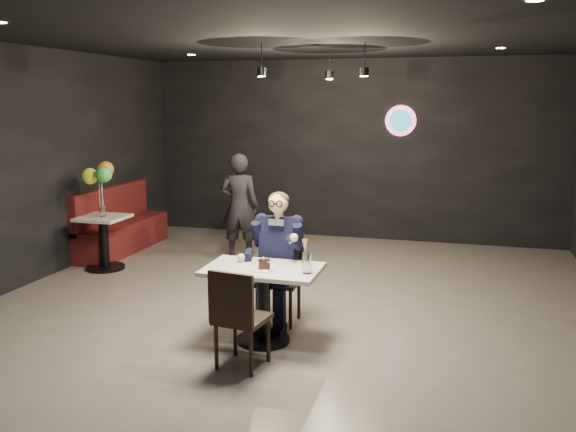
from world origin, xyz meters
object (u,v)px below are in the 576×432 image
(chair_near, at_px, (242,316))
(seated_man, at_px, (279,256))
(chair_far, at_px, (279,280))
(sundae_glass, at_px, (307,263))
(passerby, at_px, (240,206))
(balloon_vase, at_px, (102,211))
(booth_bench, at_px, (123,219))
(side_table, at_px, (104,242))
(main_table, at_px, (263,305))

(chair_near, bearing_deg, seated_man, 98.02)
(chair_far, bearing_deg, sundae_glass, -54.07)
(chair_near, relative_size, passerby, 0.59)
(chair_far, distance_m, balloon_vase, 3.25)
(booth_bench, height_order, side_table, booth_bench)
(chair_far, distance_m, chair_near, 1.13)
(chair_far, distance_m, seated_man, 0.26)
(balloon_vase, bearing_deg, seated_man, -24.46)
(main_table, height_order, chair_near, chair_near)
(sundae_glass, bearing_deg, chair_near, -132.08)
(chair_near, bearing_deg, booth_bench, 141.08)
(seated_man, xyz_separation_m, balloon_vase, (-2.94, 1.34, 0.10))
(seated_man, distance_m, balloon_vase, 3.24)
(main_table, xyz_separation_m, booth_bench, (-3.24, 2.89, 0.13))
(sundae_glass, xyz_separation_m, balloon_vase, (-3.40, 1.97, -0.03))
(chair_far, xyz_separation_m, seated_man, (0.00, -0.00, 0.26))
(seated_man, bearing_deg, side_table, 155.54)
(main_table, height_order, seated_man, seated_man)
(main_table, xyz_separation_m, chair_far, (-0.00, 0.55, 0.09))
(sundae_glass, xyz_separation_m, passerby, (-1.79, 3.07, -0.06))
(chair_near, bearing_deg, side_table, 148.02)
(chair_far, bearing_deg, chair_near, -90.00)
(chair_far, bearing_deg, balloon_vase, 155.54)
(chair_far, height_order, side_table, chair_far)
(booth_bench, relative_size, side_table, 2.63)
(seated_man, bearing_deg, main_table, -90.00)
(chair_near, relative_size, seated_man, 0.64)
(chair_far, relative_size, passerby, 0.59)
(seated_man, bearing_deg, booth_bench, 144.20)
(seated_man, distance_m, booth_bench, 4.00)
(main_table, height_order, chair_far, chair_far)
(balloon_vase, bearing_deg, main_table, -32.69)
(sundae_glass, xyz_separation_m, side_table, (-3.40, 1.97, -0.47))
(sundae_glass, bearing_deg, booth_bench, 141.26)
(side_table, bearing_deg, main_table, -32.69)
(main_table, bearing_deg, sundae_glass, -9.64)
(balloon_vase, xyz_separation_m, passerby, (1.60, 1.10, -0.04))
(chair_far, xyz_separation_m, passerby, (-1.34, 2.44, 0.32))
(main_table, distance_m, balloon_vase, 3.53)
(main_table, height_order, sundae_glass, sundae_glass)
(booth_bench, bearing_deg, main_table, -41.69)
(chair_near, bearing_deg, chair_far, 98.02)
(chair_near, height_order, passerby, passerby)
(passerby, bearing_deg, chair_far, 110.85)
(main_table, xyz_separation_m, balloon_vase, (-2.94, 1.89, 0.45))
(passerby, bearing_deg, balloon_vase, 26.53)
(chair_far, xyz_separation_m, booth_bench, (-3.24, 2.34, 0.04))
(balloon_vase, bearing_deg, sundae_glass, -30.06)
(chair_near, xyz_separation_m, passerby, (-1.34, 3.57, 0.32))
(booth_bench, bearing_deg, chair_far, -35.80)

